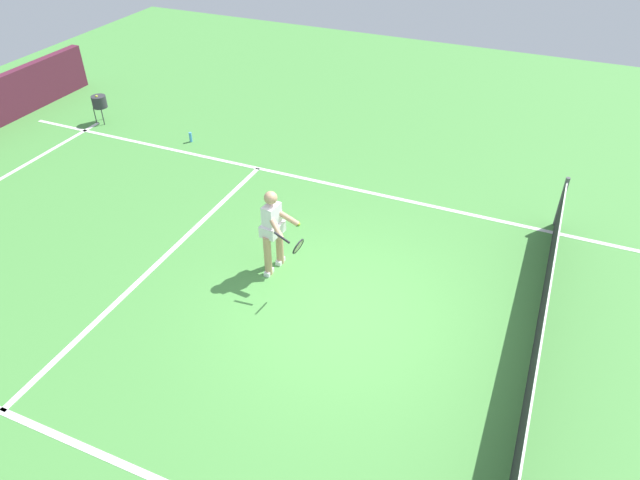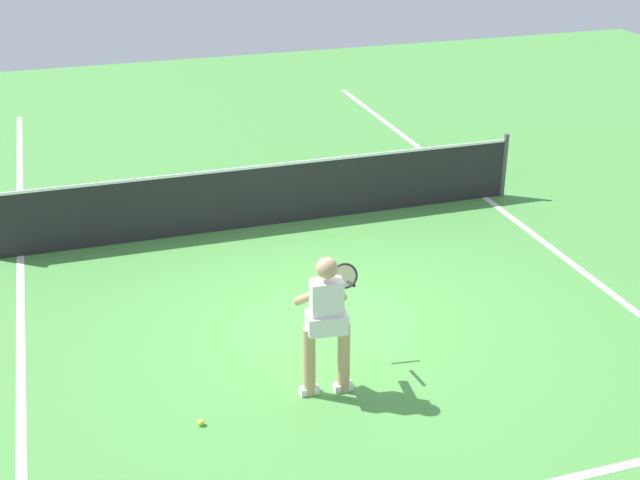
# 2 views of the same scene
# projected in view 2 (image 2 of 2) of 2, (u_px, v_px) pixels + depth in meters

# --- Properties ---
(ground_plane) EXTENTS (28.28, 28.28, 0.00)m
(ground_plane) POSITION_uv_depth(u_px,v_px,m) (331.00, 316.00, 10.40)
(ground_plane) COLOR #4C9342
(sideline_left_marking) EXTENTS (0.10, 19.75, 0.01)m
(sideline_left_marking) POSITION_uv_depth(u_px,v_px,m) (21.00, 365.00, 9.41)
(sideline_left_marking) COLOR white
(sideline_left_marking) RESTS_ON ground
(sideline_right_marking) EXTENTS (0.10, 19.75, 0.01)m
(sideline_right_marking) POSITION_uv_depth(u_px,v_px,m) (587.00, 275.00, 11.39)
(sideline_right_marking) COLOR white
(sideline_right_marking) RESTS_ON ground
(court_net) EXTENTS (7.83, 0.08, 1.04)m
(court_net) POSITION_uv_depth(u_px,v_px,m) (269.00, 194.00, 12.70)
(court_net) COLOR #4C4C51
(court_net) RESTS_ON ground
(tennis_player) EXTENTS (0.85, 0.91, 1.55)m
(tennis_player) POSITION_uv_depth(u_px,v_px,m) (327.00, 319.00, 8.64)
(tennis_player) COLOR tan
(tennis_player) RESTS_ON ground
(tennis_ball_near) EXTENTS (0.07, 0.07, 0.07)m
(tennis_ball_near) POSITION_uv_depth(u_px,v_px,m) (201.00, 423.00, 8.43)
(tennis_ball_near) COLOR #D1E533
(tennis_ball_near) RESTS_ON ground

